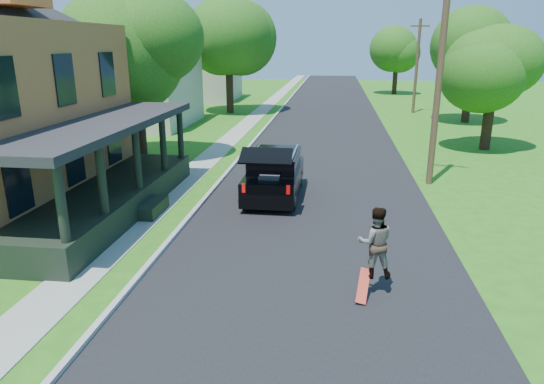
# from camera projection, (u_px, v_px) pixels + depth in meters

# --- Properties ---
(ground) EXTENTS (140.00, 140.00, 0.00)m
(ground) POSITION_uv_depth(u_px,v_px,m) (300.00, 323.00, 9.98)
(ground) COLOR #286614
(ground) RESTS_ON ground
(street) EXTENTS (8.00, 120.00, 0.02)m
(street) POSITION_uv_depth(u_px,v_px,m) (324.00, 140.00, 28.94)
(street) COLOR black
(street) RESTS_ON ground
(curb) EXTENTS (0.15, 120.00, 0.12)m
(curb) POSITION_uv_depth(u_px,v_px,m) (257.00, 138.00, 29.43)
(curb) COLOR #A2A29D
(curb) RESTS_ON ground
(sidewalk) EXTENTS (1.30, 120.00, 0.03)m
(sidewalk) POSITION_uv_depth(u_px,v_px,m) (232.00, 137.00, 29.62)
(sidewalk) COLOR #9A9A92
(sidewalk) RESTS_ON ground
(front_walk) EXTENTS (6.50, 1.20, 0.03)m
(front_walk) POSITION_uv_depth(u_px,v_px,m) (40.00, 209.00, 16.82)
(front_walk) COLOR #9A9A92
(front_walk) RESTS_ON ground
(neighbor_house_mid) EXTENTS (12.78, 12.78, 8.30)m
(neighbor_house_mid) POSITION_uv_depth(u_px,v_px,m) (130.00, 63.00, 33.14)
(neighbor_house_mid) COLOR #A3A190
(neighbor_house_mid) RESTS_ON ground
(neighbor_house_far) EXTENTS (12.78, 12.78, 8.30)m
(neighbor_house_far) POSITION_uv_depth(u_px,v_px,m) (195.00, 57.00, 48.31)
(neighbor_house_far) COLOR #A3A190
(neighbor_house_far) RESTS_ON ground
(black_suv) EXTENTS (1.87, 4.80, 2.23)m
(black_suv) POSITION_uv_depth(u_px,v_px,m) (274.00, 175.00, 17.94)
(black_suv) COLOR black
(black_suv) RESTS_ON ground
(skateboarder) EXTENTS (0.85, 0.69, 1.66)m
(skateboarder) POSITION_uv_depth(u_px,v_px,m) (375.00, 242.00, 10.84)
(skateboarder) COLOR black
(skateboarder) RESTS_ON ground
(skateboard) EXTENTS (0.36, 0.72, 0.59)m
(skateboard) POSITION_uv_depth(u_px,v_px,m) (363.00, 287.00, 10.83)
(skateboard) COLOR #B21E0F
(skateboard) RESTS_ON ground
(tree_left_mid) EXTENTS (5.68, 5.55, 8.72)m
(tree_left_mid) POSITION_uv_depth(u_px,v_px,m) (132.00, 40.00, 22.17)
(tree_left_mid) COLOR black
(tree_left_mid) RESTS_ON ground
(tree_left_far) EXTENTS (6.55, 6.45, 9.90)m
(tree_left_far) POSITION_uv_depth(u_px,v_px,m) (228.00, 32.00, 38.33)
(tree_left_far) COLOR black
(tree_left_far) RESTS_ON ground
(tree_right_near) EXTENTS (5.70, 5.27, 6.87)m
(tree_right_near) POSITION_uv_depth(u_px,v_px,m) (494.00, 62.00, 25.02)
(tree_right_near) COLOR black
(tree_right_near) RESTS_ON ground
(tree_right_mid) EXTENTS (5.76, 5.58, 8.35)m
(tree_right_mid) POSITION_uv_depth(u_px,v_px,m) (473.00, 45.00, 33.80)
(tree_right_mid) COLOR black
(tree_right_mid) RESTS_ON ground
(tree_right_far) EXTENTS (6.46, 6.19, 7.69)m
(tree_right_far) POSITION_uv_depth(u_px,v_px,m) (397.00, 48.00, 53.53)
(tree_right_far) COLOR black
(tree_right_far) RESTS_ON ground
(utility_pole_near) EXTENTS (1.56, 0.47, 9.92)m
(utility_pole_near) POSITION_uv_depth(u_px,v_px,m) (442.00, 55.00, 18.38)
(utility_pole_near) COLOR #462D20
(utility_pole_near) RESTS_ON ground
(utility_pole_far) EXTENTS (1.47, 0.26, 7.36)m
(utility_pole_far) POSITION_uv_depth(u_px,v_px,m) (417.00, 65.00, 39.01)
(utility_pole_far) COLOR #462D20
(utility_pole_far) RESTS_ON ground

